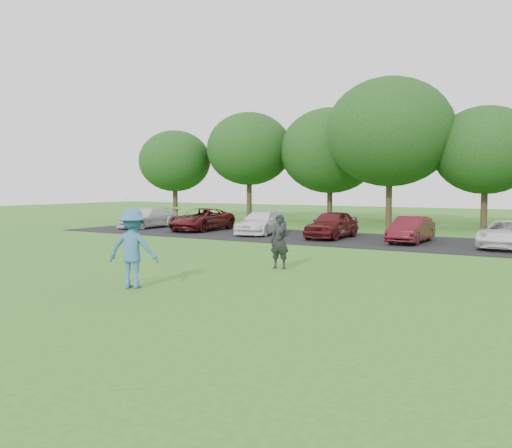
# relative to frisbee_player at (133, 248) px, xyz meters

# --- Properties ---
(ground) EXTENTS (100.00, 100.00, 0.00)m
(ground) POSITION_rel_frisbee_player_xyz_m (0.80, 0.80, -0.95)
(ground) COLOR #306E1F
(ground) RESTS_ON ground
(parking_lot) EXTENTS (32.00, 6.50, 0.03)m
(parking_lot) POSITION_rel_frisbee_player_xyz_m (0.80, 13.80, -0.93)
(parking_lot) COLOR black
(parking_lot) RESTS_ON ground
(frisbee_player) EXTENTS (1.39, 1.09, 2.15)m
(frisbee_player) POSITION_rel_frisbee_player_xyz_m (0.00, 0.00, 0.00)
(frisbee_player) COLOR teal
(frisbee_player) RESTS_ON ground
(camera_bystander) EXTENTS (0.63, 0.46, 1.60)m
(camera_bystander) POSITION_rel_frisbee_player_xyz_m (1.48, 4.52, -0.15)
(camera_bystander) COLOR black
(camera_bystander) RESTS_ON ground
(parked_cars) EXTENTS (28.15, 4.86, 1.25)m
(parked_cars) POSITION_rel_frisbee_player_xyz_m (0.73, 13.85, -0.33)
(parked_cars) COLOR silver
(parked_cars) RESTS_ON parking_lot
(tree_row) EXTENTS (42.39, 9.85, 8.64)m
(tree_row) POSITION_rel_frisbee_player_xyz_m (2.32, 23.56, 3.96)
(tree_row) COLOR #38281C
(tree_row) RESTS_ON ground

